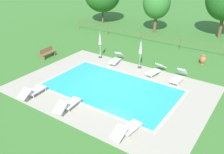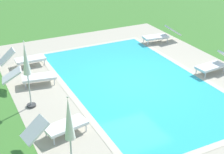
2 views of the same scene
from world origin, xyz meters
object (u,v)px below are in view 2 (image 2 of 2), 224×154
at_px(sun_lounger_north_end, 216,64).
at_px(patio_umbrella_closed_row_mid_west, 69,126).
at_px(patio_umbrella_closed_row_west, 26,64).
at_px(sun_lounger_north_near_steps, 57,127).
at_px(sun_lounger_south_mid, 161,35).
at_px(sun_lounger_north_far, 24,59).
at_px(sun_lounger_north_mid, 31,77).

bearing_deg(sun_lounger_north_end, patio_umbrella_closed_row_mid_west, 113.65).
distance_m(patio_umbrella_closed_row_west, patio_umbrella_closed_row_mid_west, 3.98).
distance_m(sun_lounger_north_near_steps, sun_lounger_south_mid, 9.33).
bearing_deg(sun_lounger_north_far, sun_lounger_north_mid, 175.60).
xyz_separation_m(sun_lounger_north_far, sun_lounger_south_mid, (-0.02, -7.14, -0.01)).
bearing_deg(patio_umbrella_closed_row_west, patio_umbrella_closed_row_mid_west, -179.18).
relative_size(sun_lounger_north_mid, patio_umbrella_closed_row_west, 0.87).
bearing_deg(sun_lounger_north_near_steps, sun_lounger_north_far, -3.11).
height_order(sun_lounger_south_mid, patio_umbrella_closed_row_west, patio_umbrella_closed_row_west).
bearing_deg(sun_lounger_south_mid, sun_lounger_north_end, -179.81).
height_order(sun_lounger_north_end, sun_lounger_south_mid, sun_lounger_north_end).
bearing_deg(sun_lounger_north_mid, sun_lounger_south_mid, -75.48).
xyz_separation_m(sun_lounger_north_near_steps, sun_lounger_south_mid, (5.62, -7.44, -0.01)).
bearing_deg(sun_lounger_north_near_steps, sun_lounger_north_mid, -2.45).
xyz_separation_m(sun_lounger_north_end, patio_umbrella_closed_row_west, (0.62, 7.73, 1.24)).
distance_m(sun_lounger_north_mid, patio_umbrella_closed_row_west, 2.07).
distance_m(sun_lounger_north_mid, sun_lounger_north_end, 7.63).
bearing_deg(sun_lounger_south_mid, patio_umbrella_closed_row_west, 114.34).
relative_size(sun_lounger_north_near_steps, patio_umbrella_closed_row_west, 0.86).
relative_size(sun_lounger_north_near_steps, sun_lounger_south_mid, 1.00).
bearing_deg(sun_lounger_north_far, patio_umbrella_closed_row_mid_west, 176.03).
relative_size(sun_lounger_north_far, patio_umbrella_closed_row_west, 0.81).
bearing_deg(patio_umbrella_closed_row_west, sun_lounger_north_far, -9.34).
bearing_deg(sun_lounger_south_mid, sun_lounger_north_mid, 104.52).
relative_size(sun_lounger_north_near_steps, patio_umbrella_closed_row_mid_west, 0.87).
bearing_deg(sun_lounger_north_far, sun_lounger_north_end, -119.97).
bearing_deg(sun_lounger_south_mid, sun_lounger_north_far, 89.87).
bearing_deg(sun_lounger_north_mid, sun_lounger_north_near_steps, 177.55).
bearing_deg(sun_lounger_north_end, patio_umbrella_closed_row_west, 85.42).
xyz_separation_m(sun_lounger_north_end, sun_lounger_south_mid, (4.11, 0.01, -0.00)).
relative_size(sun_lounger_north_mid, sun_lounger_north_far, 1.07).
bearing_deg(patio_umbrella_closed_row_mid_west, sun_lounger_north_far, -3.97).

